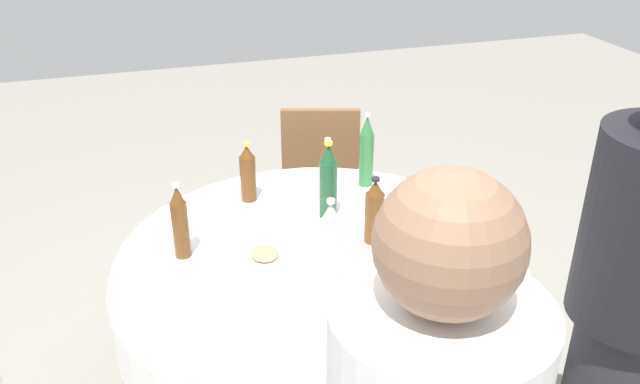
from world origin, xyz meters
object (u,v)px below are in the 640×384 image
(bottle_dark_green_near, at_px, (328,182))
(bottle_brown_east, at_px, (180,223))
(dining_table, at_px, (320,287))
(bottle_brown_rear, at_px, (374,212))
(bottle_brown_far, at_px, (328,168))
(wine_glass_far, at_px, (342,263))
(plate_left, at_px, (180,292))
(plate_west, at_px, (264,257))
(bottle_brown_right, at_px, (248,174))
(person_north, at_px, (626,329))
(chair_right, at_px, (320,165))
(wine_glass_east, at_px, (395,257))
(bottle_clear_north, at_px, (332,239))
(plate_south, at_px, (411,211))
(bottle_green_mid, at_px, (366,152))
(plate_front, at_px, (288,351))

(bottle_dark_green_near, relative_size, bottle_brown_east, 1.11)
(dining_table, xyz_separation_m, bottle_brown_rear, (-0.02, 0.21, 0.27))
(bottle_brown_far, xyz_separation_m, wine_glass_far, (0.67, -0.17, -0.01))
(wine_glass_far, relative_size, plate_left, 0.61)
(plate_west, xyz_separation_m, plate_left, (0.11, -0.31, -0.00))
(bottle_brown_far, xyz_separation_m, bottle_brown_right, (-0.04, -0.33, 0.00))
(bottle_dark_green_near, relative_size, bottle_brown_right, 1.25)
(bottle_brown_far, height_order, plate_left, bottle_brown_far)
(person_north, relative_size, chair_right, 1.88)
(wine_glass_east, bearing_deg, bottle_clear_north, -129.46)
(bottle_brown_far, bearing_deg, plate_south, 45.69)
(bottle_clear_north, relative_size, plate_left, 1.15)
(person_north, bearing_deg, bottle_brown_east, -78.60)
(dining_table, xyz_separation_m, bottle_green_mid, (-0.47, 0.35, 0.30))
(wine_glass_east, bearing_deg, bottle_brown_right, -155.86)
(dining_table, relative_size, bottle_clear_north, 5.34)
(bottle_dark_green_near, xyz_separation_m, wine_glass_far, (0.49, -0.11, -0.04))
(bottle_green_mid, height_order, plate_front, bottle_green_mid)
(dining_table, bearing_deg, bottle_brown_right, -161.94)
(bottle_brown_rear, relative_size, chair_right, 0.30)
(bottle_brown_far, distance_m, plate_front, 1.01)
(bottle_green_mid, distance_m, plate_left, 1.04)
(bottle_brown_far, xyz_separation_m, bottle_brown_east, (0.31, -0.64, 0.02))
(plate_left, height_order, chair_right, chair_right)
(bottle_brown_far, relative_size, bottle_brown_right, 0.98)
(wine_glass_east, bearing_deg, person_north, 40.65)
(bottle_brown_rear, bearing_deg, plate_south, 125.11)
(bottle_brown_right, bearing_deg, chair_right, 142.89)
(dining_table, relative_size, bottle_dark_green_near, 4.67)
(bottle_brown_rear, bearing_deg, plate_left, -80.53)
(wine_glass_far, xyz_separation_m, plate_west, (-0.25, -0.20, -0.09))
(wine_glass_far, bearing_deg, dining_table, 179.95)
(bottle_green_mid, xyz_separation_m, bottle_brown_far, (0.03, -0.18, -0.04))
(person_north, height_order, chair_right, person_north)
(bottle_clear_north, height_order, bottle_brown_east, bottle_brown_east)
(dining_table, height_order, wine_glass_east, wine_glass_east)
(bottle_dark_green_near, height_order, bottle_brown_far, bottle_dark_green_near)
(bottle_brown_right, bearing_deg, plate_south, 63.07)
(person_north, bearing_deg, plate_west, -82.82)
(bottle_clear_north, relative_size, person_north, 0.17)
(bottle_brown_far, relative_size, plate_left, 1.03)
(dining_table, bearing_deg, bottle_green_mid, 143.21)
(wine_glass_east, xyz_separation_m, chair_right, (-1.43, 0.19, -0.33))
(plate_south, bearing_deg, bottle_clear_north, -55.36)
(chair_right, bearing_deg, wine_glass_east, -80.32)
(wine_glass_east, bearing_deg, bottle_brown_rear, 172.09)
(bottle_dark_green_near, height_order, plate_south, bottle_dark_green_near)
(dining_table, xyz_separation_m, bottle_brown_east, (-0.13, -0.47, 0.28))
(plate_west, distance_m, plate_south, 0.65)
(bottle_clear_north, relative_size, plate_west, 1.12)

